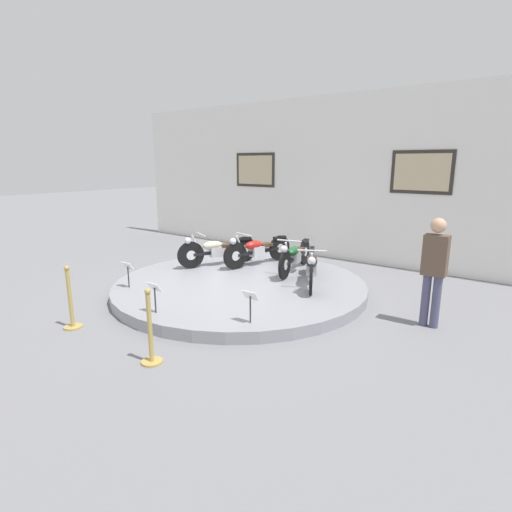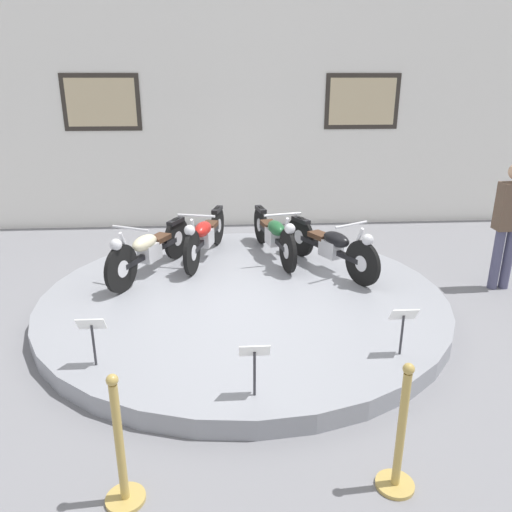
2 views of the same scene
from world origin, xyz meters
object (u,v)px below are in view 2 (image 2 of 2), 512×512
(motorcycle_green, at_px, (274,233))
(info_placard_front_right, at_px, (403,321))
(info_placard_front_centre, at_px, (255,358))
(visitor_standing, at_px, (509,219))
(motorcycle_cream, at_px, (149,249))
(motorcycle_red, at_px, (205,235))
(stanchion_post_left_of_entry, at_px, (121,461))
(stanchion_post_right_of_entry, at_px, (399,448))
(info_placard_front_left, at_px, (92,331))
(motorcycle_black, at_px, (331,245))

(motorcycle_green, distance_m, info_placard_front_right, 3.05)
(info_placard_front_centre, xyz_separation_m, visitor_standing, (3.58, 2.55, 0.43))
(motorcycle_cream, height_order, motorcycle_green, motorcycle_cream)
(motorcycle_cream, bearing_deg, motorcycle_red, 38.78)
(info_placard_front_centre, relative_size, stanchion_post_left_of_entry, 0.50)
(stanchion_post_right_of_entry, bearing_deg, info_placard_front_left, 149.14)
(motorcycle_black, distance_m, visitor_standing, 2.38)
(info_placard_front_left, height_order, visitor_standing, visitor_standing)
(motorcycle_green, relative_size, visitor_standing, 1.10)
(visitor_standing, bearing_deg, motorcycle_cream, 176.16)
(motorcycle_green, bearing_deg, info_placard_front_left, -124.61)
(visitor_standing, bearing_deg, motorcycle_red, 167.36)
(motorcycle_black, height_order, info_placard_front_left, motorcycle_black)
(info_placard_front_right, bearing_deg, info_placard_front_left, 180.00)
(info_placard_front_right, xyz_separation_m, visitor_standing, (2.10, 1.98, 0.43))
(motorcycle_black, xyz_separation_m, info_placard_front_left, (-2.74, -2.30, -0.00))
(visitor_standing, bearing_deg, stanchion_post_right_of_entry, -127.31)
(info_placard_front_centre, bearing_deg, stanchion_post_right_of_entry, -42.53)
(motorcycle_green, bearing_deg, motorcycle_cream, -161.51)
(info_placard_front_left, relative_size, stanchion_post_right_of_entry, 0.50)
(motorcycle_red, relative_size, info_placard_front_left, 3.75)
(motorcycle_green, distance_m, stanchion_post_right_of_entry, 4.38)
(stanchion_post_right_of_entry, bearing_deg, info_placard_front_right, 70.43)
(motorcycle_cream, relative_size, motorcycle_red, 0.94)
(motorcycle_red, height_order, stanchion_post_left_of_entry, stanchion_post_left_of_entry)
(motorcycle_green, bearing_deg, motorcycle_black, -38.61)
(motorcycle_cream, relative_size, info_placard_front_centre, 3.51)
(motorcycle_red, relative_size, info_placard_front_right, 3.75)
(motorcycle_cream, height_order, stanchion_post_left_of_entry, stanchion_post_left_of_entry)
(motorcycle_red, xyz_separation_m, info_placard_front_left, (-0.96, -2.89, -0.01))
(motorcycle_green, height_order, visitor_standing, visitor_standing)
(motorcycle_cream, relative_size, stanchion_post_right_of_entry, 1.75)
(motorcycle_cream, bearing_deg, stanchion_post_left_of_entry, -85.50)
(visitor_standing, relative_size, stanchion_post_left_of_entry, 1.71)
(info_placard_front_right, bearing_deg, motorcycle_black, 95.49)
(motorcycle_cream, height_order, info_placard_front_right, motorcycle_cream)
(info_placard_front_right, bearing_deg, motorcycle_cream, 139.97)
(motorcycle_green, xyz_separation_m, info_placard_front_left, (-2.00, -2.89, -0.01))
(info_placard_front_right, distance_m, stanchion_post_right_of_entry, 1.57)
(motorcycle_black, xyz_separation_m, info_placard_front_centre, (-1.26, -2.88, -0.00))
(motorcycle_red, distance_m, stanchion_post_right_of_entry, 4.61)
(motorcycle_red, distance_m, visitor_standing, 4.22)
(stanchion_post_left_of_entry, bearing_deg, info_placard_front_left, 109.57)
(motorcycle_black, relative_size, visitor_standing, 1.00)
(motorcycle_cream, bearing_deg, info_placard_front_right, -40.03)
(motorcycle_green, height_order, motorcycle_black, motorcycle_green)
(motorcycle_red, xyz_separation_m, info_placard_front_right, (2.00, -2.89, -0.01))
(motorcycle_red, bearing_deg, stanchion_post_right_of_entry, -71.23)
(motorcycle_green, relative_size, stanchion_post_left_of_entry, 1.89)
(motorcycle_black, height_order, info_placard_front_centre, motorcycle_black)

